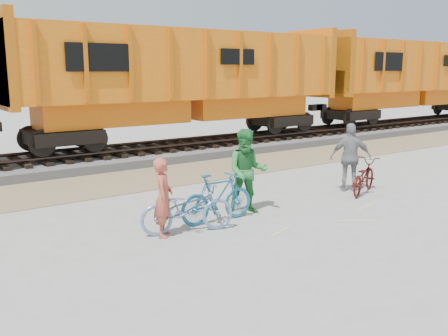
{
  "coord_description": "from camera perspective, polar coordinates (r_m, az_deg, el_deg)",
  "views": [
    {
      "loc": [
        -7.83,
        -8.29,
        3.35
      ],
      "look_at": [
        -0.84,
        1.5,
        0.97
      ],
      "focal_mm": 40.0,
      "sensor_mm": 36.0,
      "label": 1
    }
  ],
  "objects": [
    {
      "name": "ballast_bed",
      "position": [
        19.25,
        -11.0,
        1.39
      ],
      "size": [
        120.0,
        4.0,
        0.3
      ],
      "primitive_type": "cube",
      "color": "slate",
      "rests_on": "ground"
    },
    {
      "name": "ground",
      "position": [
        11.88,
        7.57,
        -5.3
      ],
      "size": [
        120.0,
        120.0,
        0.0
      ],
      "primitive_type": "plane",
      "color": "#9E9E99",
      "rests_on": "ground"
    },
    {
      "name": "hopper_car_center",
      "position": [
        20.21,
        -4.4,
        10.16
      ],
      "size": [
        14.0,
        3.13,
        4.65
      ],
      "color": "black",
      "rests_on": "track"
    },
    {
      "name": "person_man",
      "position": [
        11.72,
        2.67,
        -0.4
      ],
      "size": [
        1.23,
        1.17,
        2.0
      ],
      "primitive_type": "imported",
      "rotation": [
        0.0,
        0.0,
        -0.58
      ],
      "color": "#277936",
      "rests_on": "ground"
    },
    {
      "name": "person_woman",
      "position": [
        14.3,
        14.27,
        1.18
      ],
      "size": [
        1.16,
        1.07,
        1.91
      ],
      "primitive_type": "imported",
      "rotation": [
        0.0,
        0.0,
        2.45
      ],
      "color": "gray",
      "rests_on": "ground"
    },
    {
      "name": "hopper_car_right",
      "position": [
        30.78,
        20.62,
        9.83
      ],
      "size": [
        14.0,
        3.13,
        4.65
      ],
      "color": "black",
      "rests_on": "track"
    },
    {
      "name": "bicycle_maroon",
      "position": [
        14.22,
        15.66,
        -0.93
      ],
      "size": [
        1.89,
        1.29,
        0.94
      ],
      "primitive_type": "imported",
      "rotation": [
        0.0,
        0.0,
        1.98
      ],
      "color": "#480F0D",
      "rests_on": "ground"
    },
    {
      "name": "gravel_strip",
      "position": [
        16.2,
        -5.8,
        -0.78
      ],
      "size": [
        120.0,
        3.0,
        0.02
      ],
      "primitive_type": "cube",
      "color": "#8C7957",
      "rests_on": "ground"
    },
    {
      "name": "track",
      "position": [
        19.19,
        -11.04,
        2.34
      ],
      "size": [
        120.0,
        2.6,
        0.24
      ],
      "color": "black",
      "rests_on": "ballast_bed"
    },
    {
      "name": "person_solo",
      "position": [
        10.18,
        -6.94,
        -3.38
      ],
      "size": [
        0.65,
        0.7,
        1.61
      ],
      "primitive_type": "imported",
      "rotation": [
        0.0,
        0.0,
        0.98
      ],
      "color": "#B54A39",
      "rests_on": "ground"
    },
    {
      "name": "bicycle_blue",
      "position": [
        10.41,
        -4.22,
        -4.63
      ],
      "size": [
        2.1,
        1.21,
        1.04
      ],
      "primitive_type": "imported",
      "rotation": [
        0.0,
        0.0,
        1.29
      ],
      "color": "#6787B2",
      "rests_on": "ground"
    },
    {
      "name": "bicycle_teal",
      "position": [
        11.09,
        -0.79,
        -3.41
      ],
      "size": [
        1.87,
        0.56,
        1.12
      ],
      "primitive_type": "imported",
      "rotation": [
        0.0,
        0.0,
        1.55
      ],
      "color": "#1A5F80",
      "rests_on": "ground"
    }
  ]
}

